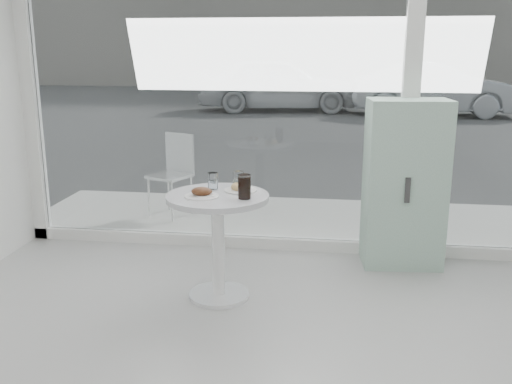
# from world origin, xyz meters

# --- Properties ---
(storefront) EXTENTS (5.00, 0.14, 3.00)m
(storefront) POSITION_xyz_m (0.07, 3.00, 1.71)
(storefront) COLOR white
(storefront) RESTS_ON ground
(main_table) EXTENTS (0.72, 0.72, 0.77)m
(main_table) POSITION_xyz_m (-0.50, 1.90, 0.55)
(main_table) COLOR white
(main_table) RESTS_ON ground
(patio_deck) EXTENTS (5.60, 1.60, 0.05)m
(patio_deck) POSITION_xyz_m (0.00, 3.80, 0.03)
(patio_deck) COLOR silver
(patio_deck) RESTS_ON ground
(street) EXTENTS (40.00, 24.00, 0.00)m
(street) POSITION_xyz_m (0.00, 16.00, -0.00)
(street) COLOR #3D3D3D
(street) RESTS_ON ground
(mint_cabinet) EXTENTS (0.67, 0.47, 1.37)m
(mint_cabinet) POSITION_xyz_m (0.87, 2.78, 0.68)
(mint_cabinet) COLOR #85AA96
(mint_cabinet) RESTS_ON ground
(patio_chair) EXTENTS (0.49, 0.49, 0.85)m
(patio_chair) POSITION_xyz_m (-1.36, 3.77, 0.53)
(patio_chair) COLOR white
(patio_chair) RESTS_ON patio_deck
(car_white) EXTENTS (4.62, 2.27, 1.52)m
(car_white) POSITION_xyz_m (-1.36, 14.42, 0.76)
(car_white) COLOR silver
(car_white) RESTS_ON street
(car_silver) EXTENTS (4.30, 1.74, 1.39)m
(car_silver) POSITION_xyz_m (2.83, 13.84, 0.69)
(car_silver) COLOR #9FA1A6
(car_silver) RESTS_ON street
(plate_fritter) EXTENTS (0.23, 0.23, 0.07)m
(plate_fritter) POSITION_xyz_m (-0.59, 1.82, 0.80)
(plate_fritter) COLOR white
(plate_fritter) RESTS_ON main_table
(plate_donut) EXTENTS (0.23, 0.23, 0.06)m
(plate_donut) POSITION_xyz_m (-0.36, 2.02, 0.79)
(plate_donut) COLOR white
(plate_donut) RESTS_ON main_table
(water_tumbler_a) EXTENTS (0.07, 0.07, 0.12)m
(water_tumbler_a) POSITION_xyz_m (-0.57, 2.05, 0.82)
(water_tumbler_a) COLOR white
(water_tumbler_a) RESTS_ON main_table
(water_tumbler_b) EXTENTS (0.08, 0.08, 0.13)m
(water_tumbler_b) POSITION_xyz_m (-0.38, 2.09, 0.83)
(water_tumbler_b) COLOR white
(water_tumbler_b) RESTS_ON main_table
(cola_glass) EXTENTS (0.09, 0.09, 0.17)m
(cola_glass) POSITION_xyz_m (-0.30, 1.82, 0.85)
(cola_glass) COLOR white
(cola_glass) RESTS_ON main_table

